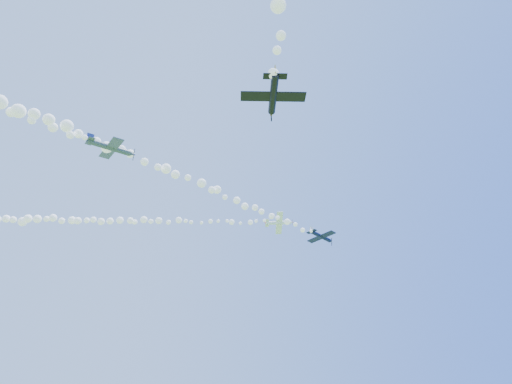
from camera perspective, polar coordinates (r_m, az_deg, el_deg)
name	(u,v)px	position (r m, az deg, el deg)	size (l,w,h in m)	color
plane_white	(279,223)	(96.82, 3.09, -4.11)	(6.49, 6.65, 2.22)	white
smoke_trail_white	(120,221)	(100.15, -17.70, -3.71)	(63.38, 24.57, 2.82)	white
plane_navy	(321,236)	(93.74, 8.68, -5.87)	(6.92, 7.35, 2.46)	#0C1238
smoke_trail_navy	(178,175)	(75.19, -10.39, 2.18)	(63.92, 20.92, 2.75)	white
plane_grey	(111,148)	(71.04, -18.78, 5.61)	(7.83, 8.15, 2.46)	#3A4755
plane_black	(273,96)	(44.64, 2.31, 12.73)	(6.70, 6.32, 1.71)	black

